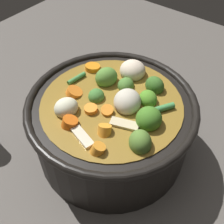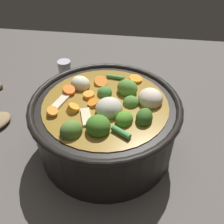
{
  "view_description": "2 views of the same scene",
  "coord_description": "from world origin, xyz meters",
  "views": [
    {
      "loc": [
        0.25,
        0.19,
        0.42
      ],
      "look_at": [
        -0.01,
        -0.0,
        0.09
      ],
      "focal_mm": 44.53,
      "sensor_mm": 36.0,
      "label": 1
    },
    {
      "loc": [
        -0.06,
        0.34,
        0.39
      ],
      "look_at": [
        -0.01,
        -0.01,
        0.09
      ],
      "focal_mm": 39.46,
      "sensor_mm": 36.0,
      "label": 2
    }
  ],
  "objects": [
    {
      "name": "cooking_pot",
      "position": [
        -0.0,
        0.0,
        0.06
      ],
      "size": [
        0.28,
        0.28,
        0.14
      ],
      "color": "black",
      "rests_on": "ground_plane"
    },
    {
      "name": "ground_plane",
      "position": [
        0.0,
        0.0,
        0.0
      ],
      "size": [
        1.1,
        1.1,
        0.0
      ],
      "primitive_type": "plane",
      "color": "#514C47"
    }
  ]
}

